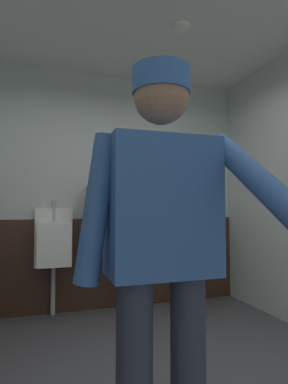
# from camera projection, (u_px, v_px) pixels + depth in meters

# --- Properties ---
(wall_back) EXTENTS (3.92, 0.12, 2.75)m
(wall_back) POSITION_uv_depth(u_px,v_px,m) (104.00, 189.00, 3.74)
(wall_back) COLOR silver
(wall_back) RESTS_ON ground_plane
(wainscot_band_back) EXTENTS (3.32, 0.03, 1.02)m
(wainscot_band_back) POSITION_uv_depth(u_px,v_px,m) (105.00, 263.00, 3.63)
(wainscot_band_back) COLOR #382319
(wainscot_band_back) RESTS_ON ground_plane
(downlight_far) EXTENTS (0.14, 0.14, 0.03)m
(downlight_far) POSITION_uv_depth(u_px,v_px,m) (182.00, 27.00, 2.72)
(downlight_far) COLOR white
(urinal_left) EXTENTS (0.40, 0.34, 1.24)m
(urinal_left) POSITION_uv_depth(u_px,v_px,m) (54.00, 243.00, 3.33)
(urinal_left) COLOR white
(urinal_left) RESTS_ON ground_plane
(urinal_middle) EXTENTS (0.40, 0.34, 1.24)m
(urinal_middle) POSITION_uv_depth(u_px,v_px,m) (122.00, 241.00, 3.55)
(urinal_middle) COLOR white
(urinal_middle) RESTS_ON ground_plane
(urinal_right) EXTENTS (0.40, 0.34, 1.24)m
(urinal_right) POSITION_uv_depth(u_px,v_px,m) (183.00, 239.00, 3.78)
(urinal_right) COLOR white
(urinal_right) RESTS_ON ground_plane
(privacy_divider_panel) EXTENTS (0.04, 0.40, 0.90)m
(privacy_divider_panel) POSITION_uv_depth(u_px,v_px,m) (90.00, 226.00, 3.38)
(privacy_divider_panel) COLOR #4C4C51
(person) EXTENTS (0.64, 0.60, 1.71)m
(person) POSITION_uv_depth(u_px,v_px,m) (162.00, 245.00, 1.21)
(person) COLOR #2D3342
(person) RESTS_ON ground_plane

